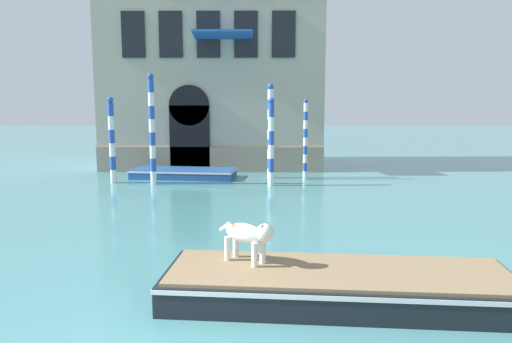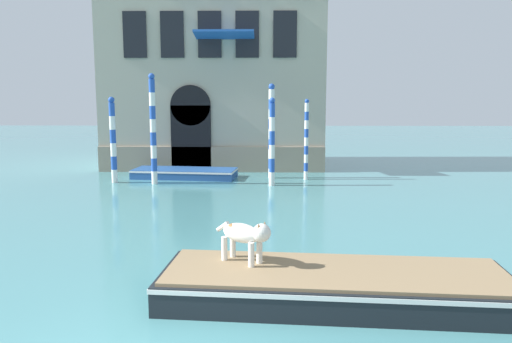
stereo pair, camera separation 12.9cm
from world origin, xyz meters
name	(u,v)px [view 1 (the left image)]	position (x,y,z in m)	size (l,w,h in m)	color
boat_foreground	(338,284)	(2.84, 3.40, 0.31)	(6.44, 2.57, 0.59)	black
dog_on_deck	(249,234)	(1.21, 3.79, 1.13)	(1.07, 0.84, 0.83)	silver
boat_moored_near_palazzo	(184,173)	(-2.11, 17.38, 0.22)	(4.85, 2.25, 0.41)	#234C8C
mooring_pole_0	(271,142)	(1.86, 15.39, 1.85)	(0.24, 0.24, 3.66)	white
mooring_pole_1	(270,131)	(1.86, 17.35, 2.16)	(0.27, 0.27, 4.28)	white
mooring_pole_2	(112,140)	(-4.95, 15.98, 1.87)	(0.26, 0.26, 3.69)	white
mooring_pole_3	(152,129)	(-3.15, 15.71, 2.35)	(0.26, 0.26, 4.66)	white
mooring_pole_4	(305,139)	(3.41, 16.96, 1.81)	(0.19, 0.19, 3.60)	white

